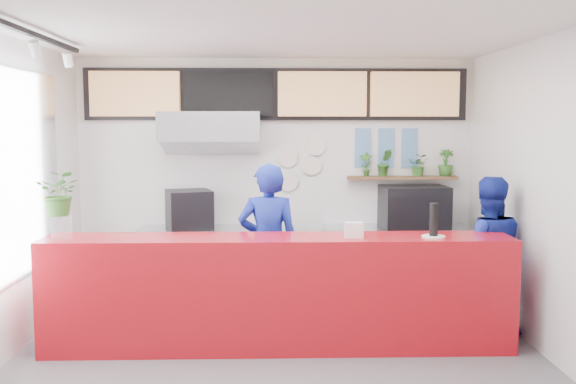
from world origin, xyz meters
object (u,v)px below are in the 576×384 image
(espresso_machine, at_px, (414,206))
(staff_center, at_px, (268,246))
(staff_right, at_px, (487,255))
(service_counter, at_px, (279,293))
(panini_oven, at_px, (189,209))
(pepper_mill, at_px, (434,219))

(espresso_machine, xyz_separation_m, staff_center, (-1.81, -1.16, -0.27))
(staff_right, bearing_deg, service_counter, 18.39)
(panini_oven, bearing_deg, espresso_machine, -17.23)
(staff_center, height_order, pepper_mill, staff_center)
(service_counter, relative_size, espresso_machine, 5.64)
(service_counter, distance_m, staff_center, 0.73)
(panini_oven, height_order, staff_center, staff_center)
(espresso_machine, distance_m, staff_center, 2.17)
(espresso_machine, bearing_deg, staff_center, -150.43)
(panini_oven, height_order, pepper_mill, pepper_mill)
(pepper_mill, bearing_deg, staff_right, 37.06)
(staff_center, relative_size, staff_right, 1.08)
(panini_oven, relative_size, staff_right, 0.32)
(staff_center, xyz_separation_m, staff_right, (2.28, -0.19, -0.06))
(panini_oven, distance_m, espresso_machine, 2.79)
(espresso_machine, relative_size, pepper_mill, 2.52)
(staff_center, bearing_deg, pepper_mill, 157.99)
(panini_oven, height_order, staff_right, staff_right)
(panini_oven, xyz_separation_m, staff_right, (3.27, -1.35, -0.31))
(service_counter, bearing_deg, espresso_machine, 46.46)
(panini_oven, bearing_deg, service_counter, -76.22)
(staff_center, bearing_deg, espresso_machine, -144.83)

